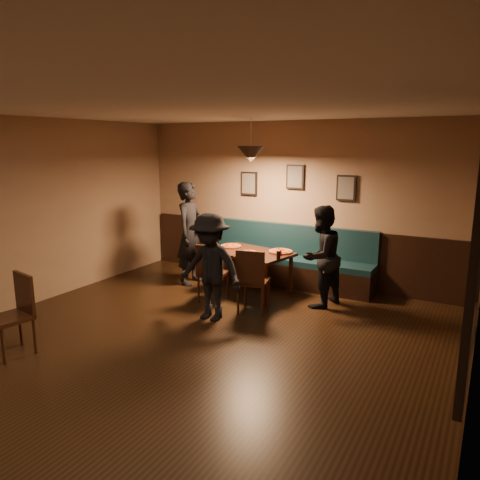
{
  "coord_description": "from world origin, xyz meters",
  "views": [
    {
      "loc": [
        3.03,
        -3.91,
        2.41
      ],
      "look_at": [
        -0.34,
        2.13,
        0.95
      ],
      "focal_mm": 34.23,
      "sensor_mm": 36.0,
      "label": 1
    }
  ],
  "objects_px": {
    "chair_near_right": "(254,280)",
    "diner_left": "(190,233)",
    "tabasco_bottle": "(281,252)",
    "diner_right": "(321,257)",
    "booth_bench": "(287,256)",
    "soda_glass": "(278,255)",
    "chair_near_left": "(213,272)",
    "diner_front": "(210,267)",
    "dining_table": "(250,272)",
    "cafe_chair_far": "(10,316)"
  },
  "relations": [
    {
      "from": "tabasco_bottle",
      "to": "dining_table",
      "type": "bearing_deg",
      "value": 177.12
    },
    {
      "from": "dining_table",
      "to": "chair_near_right",
      "type": "height_order",
      "value": "chair_near_right"
    },
    {
      "from": "diner_front",
      "to": "soda_glass",
      "type": "xyz_separation_m",
      "value": [
        0.56,
        1.03,
        0.01
      ]
    },
    {
      "from": "dining_table",
      "to": "soda_glass",
      "type": "height_order",
      "value": "soda_glass"
    },
    {
      "from": "diner_front",
      "to": "tabasco_bottle",
      "type": "relative_size",
      "value": 13.15
    },
    {
      "from": "tabasco_bottle",
      "to": "diner_right",
      "type": "bearing_deg",
      "value": -1.27
    },
    {
      "from": "diner_right",
      "to": "cafe_chair_far",
      "type": "relative_size",
      "value": 1.63
    },
    {
      "from": "booth_bench",
      "to": "tabasco_bottle",
      "type": "distance_m",
      "value": 0.82
    },
    {
      "from": "chair_near_right",
      "to": "soda_glass",
      "type": "height_order",
      "value": "chair_near_right"
    },
    {
      "from": "chair_near_right",
      "to": "diner_front",
      "type": "distance_m",
      "value": 0.73
    },
    {
      "from": "dining_table",
      "to": "diner_front",
      "type": "xyz_separation_m",
      "value": [
        0.06,
        -1.29,
        0.4
      ]
    },
    {
      "from": "diner_left",
      "to": "cafe_chair_far",
      "type": "bearing_deg",
      "value": 171.04
    },
    {
      "from": "chair_near_left",
      "to": "tabasco_bottle",
      "type": "relative_size",
      "value": 8.09
    },
    {
      "from": "cafe_chair_far",
      "to": "diner_front",
      "type": "bearing_deg",
      "value": -113.74
    },
    {
      "from": "chair_near_left",
      "to": "cafe_chair_far",
      "type": "relative_size",
      "value": 0.98
    },
    {
      "from": "booth_bench",
      "to": "diner_left",
      "type": "bearing_deg",
      "value": -153.33
    },
    {
      "from": "dining_table",
      "to": "tabasco_bottle",
      "type": "xyz_separation_m",
      "value": [
        0.55,
        -0.03,
        0.4
      ]
    },
    {
      "from": "chair_near_right",
      "to": "diner_left",
      "type": "bearing_deg",
      "value": 144.46
    },
    {
      "from": "chair_near_left",
      "to": "diner_left",
      "type": "distance_m",
      "value": 1.11
    },
    {
      "from": "chair_near_right",
      "to": "diner_front",
      "type": "xyz_separation_m",
      "value": [
        -0.38,
        -0.57,
        0.28
      ]
    },
    {
      "from": "chair_near_left",
      "to": "soda_glass",
      "type": "relative_size",
      "value": 6.79
    },
    {
      "from": "dining_table",
      "to": "diner_right",
      "type": "xyz_separation_m",
      "value": [
        1.2,
        -0.04,
        0.42
      ]
    },
    {
      "from": "diner_right",
      "to": "diner_front",
      "type": "bearing_deg",
      "value": -25.15
    },
    {
      "from": "diner_front",
      "to": "tabasco_bottle",
      "type": "bearing_deg",
      "value": 69.91
    },
    {
      "from": "dining_table",
      "to": "diner_left",
      "type": "xyz_separation_m",
      "value": [
        -1.16,
        -0.03,
        0.54
      ]
    },
    {
      "from": "chair_near_left",
      "to": "chair_near_right",
      "type": "xyz_separation_m",
      "value": [
        0.76,
        -0.11,
        0.01
      ]
    },
    {
      "from": "dining_table",
      "to": "chair_near_left",
      "type": "height_order",
      "value": "chair_near_left"
    },
    {
      "from": "chair_near_right",
      "to": "tabasco_bottle",
      "type": "bearing_deg",
      "value": 68.71
    },
    {
      "from": "booth_bench",
      "to": "diner_left",
      "type": "relative_size",
      "value": 1.69
    },
    {
      "from": "diner_left",
      "to": "soda_glass",
      "type": "distance_m",
      "value": 1.8
    },
    {
      "from": "diner_left",
      "to": "tabasco_bottle",
      "type": "distance_m",
      "value": 1.72
    },
    {
      "from": "dining_table",
      "to": "cafe_chair_far",
      "type": "relative_size",
      "value": 1.38
    },
    {
      "from": "dining_table",
      "to": "tabasco_bottle",
      "type": "distance_m",
      "value": 0.68
    },
    {
      "from": "diner_left",
      "to": "diner_right",
      "type": "height_order",
      "value": "diner_left"
    },
    {
      "from": "chair_near_left",
      "to": "diner_front",
      "type": "relative_size",
      "value": 0.62
    },
    {
      "from": "dining_table",
      "to": "cafe_chair_far",
      "type": "xyz_separation_m",
      "value": [
        -1.35,
        -3.35,
        0.12
      ]
    },
    {
      "from": "booth_bench",
      "to": "diner_front",
      "type": "height_order",
      "value": "diner_front"
    },
    {
      "from": "dining_table",
      "to": "booth_bench",
      "type": "bearing_deg",
      "value": 76.02
    },
    {
      "from": "chair_near_right",
      "to": "cafe_chair_far",
      "type": "distance_m",
      "value": 3.17
    },
    {
      "from": "chair_near_right",
      "to": "dining_table",
      "type": "bearing_deg",
      "value": 108.88
    },
    {
      "from": "diner_front",
      "to": "cafe_chair_far",
      "type": "distance_m",
      "value": 2.51
    },
    {
      "from": "dining_table",
      "to": "diner_right",
      "type": "distance_m",
      "value": 1.28
    },
    {
      "from": "booth_bench",
      "to": "soda_glass",
      "type": "bearing_deg",
      "value": -74.4
    },
    {
      "from": "chair_near_left",
      "to": "diner_right",
      "type": "bearing_deg",
      "value": 9.7
    },
    {
      "from": "diner_left",
      "to": "diner_right",
      "type": "bearing_deg",
      "value": -95.88
    },
    {
      "from": "soda_glass",
      "to": "cafe_chair_far",
      "type": "distance_m",
      "value": 3.67
    },
    {
      "from": "diner_left",
      "to": "diner_front",
      "type": "distance_m",
      "value": 1.76
    },
    {
      "from": "diner_left",
      "to": "tabasco_bottle",
      "type": "xyz_separation_m",
      "value": [
        1.71,
        0.01,
        -0.14
      ]
    },
    {
      "from": "booth_bench",
      "to": "diner_left",
      "type": "xyz_separation_m",
      "value": [
        -1.5,
        -0.75,
        0.39
      ]
    },
    {
      "from": "soda_glass",
      "to": "cafe_chair_far",
      "type": "relative_size",
      "value": 0.14
    }
  ]
}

